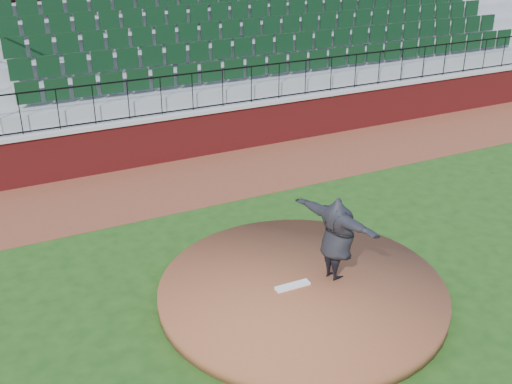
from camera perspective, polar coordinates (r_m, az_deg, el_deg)
ground at (r=11.21m, az=3.49°, el=-8.92°), size 90.00×90.00×0.00m
warning_track at (r=15.54m, az=-6.47°, el=1.00°), size 34.00×3.20×0.01m
field_wall at (r=16.74m, az=-8.52°, el=4.82°), size 34.00×0.35×1.20m
wall_cap at (r=16.53m, az=-8.66°, el=6.94°), size 34.00×0.45×0.10m
wall_railing at (r=16.38m, az=-8.78°, el=8.77°), size 34.00×0.05×1.00m
seating_stands at (r=18.80m, az=-11.60°, el=12.17°), size 34.00×5.10×4.60m
concourse_wall at (r=21.39m, az=-13.84°, el=14.66°), size 34.00×0.50×5.50m
pitchers_mound at (r=10.93m, az=4.28°, el=-9.14°), size 5.01×5.01×0.25m
pitching_rubber at (r=10.79m, az=3.41°, el=-8.66°), size 0.64×0.17×0.04m
pitcher at (r=10.76m, az=7.50°, el=-4.26°), size 0.94×1.98×1.56m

